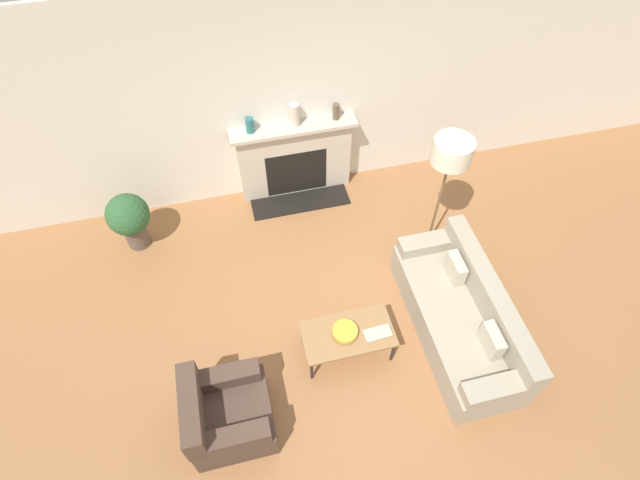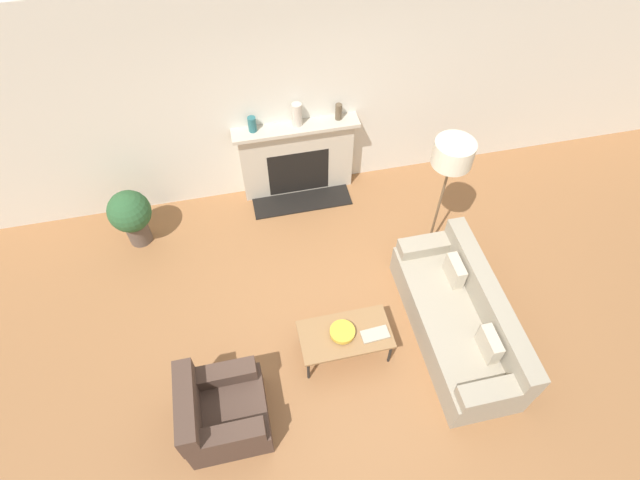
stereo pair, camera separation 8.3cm
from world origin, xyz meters
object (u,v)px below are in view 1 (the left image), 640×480
Objects in this scene: book at (378,333)px; mantel_vase_center_left at (294,115)px; armchair_near at (225,414)px; potted_plant at (129,218)px; coffee_table at (348,335)px; mantel_vase_left at (250,125)px; bowl at (345,331)px; floor_lamp at (451,158)px; mantel_vase_center_right at (336,111)px; fireplace at (295,160)px; couch at (461,316)px.

mantel_vase_center_left reaches higher than book.
potted_plant reaches higher than armchair_near.
mantel_vase_left is (-0.56, 2.59, 0.86)m from coffee_table.
bowl is 2.72m from mantel_vase_center_left.
mantel_vase_center_left is at bearing 0.00° from mantel_vase_left.
book is at bearing -131.41° from floor_lamp.
book is at bearing -14.50° from bowl.
book is 1.51× the size of mantel_vase_left.
coffee_table is 2.75m from mantel_vase_center_left.
mantel_vase_center_right is at bearing 81.85° from book.
fireplace is 0.88m from mantel_vase_center_right.
floor_lamp is 3.88m from potted_plant.
potted_plant reaches higher than couch.
armchair_near is at bearing -159.54° from coffee_table.
book is 3.33m from potted_plant.
bowl is at bearing -90.24° from fireplace.
fireplace is 1.99× the size of potted_plant.
bowl reaches higher than book.
fireplace is 2.68m from book.
potted_plant is at bearing 135.74° from book.
armchair_near is 2.95× the size of bowl.
couch is 6.68× the size of mantel_vase_center_left.
mantel_vase_left is at bearing 144.35° from floor_lamp.
mantel_vase_center_right reaches higher than armchair_near.
couch is 7.57× the size of bowl.
floor_lamp is (0.12, 1.23, 1.23)m from couch.
book is at bearing -83.08° from fireplace.
floor_lamp reaches higher than potted_plant.
mantel_vase_center_right is (1.09, 0.00, 0.01)m from mantel_vase_left.
mantel_vase_left is 1.87m from potted_plant.
mantel_vase_center_right is at bearing 77.63° from bowl.
mantel_vase_left reaches higher than potted_plant.
couch is 1.17× the size of floor_lamp.
book is at bearing -41.11° from potted_plant.
mantel_vase_center_right reaches higher than bowl.
armchair_near is at bearing -168.69° from book.
potted_plant reaches higher than book.
coffee_table is 2.79m from mantel_vase_left.
armchair_near is 3.34m from mantel_vase_left.
fireplace is 2.24m from potted_plant.
potted_plant is (-2.21, -0.48, -0.78)m from mantel_vase_center_left.
bowl is (1.34, 0.52, 0.14)m from armchair_near.
armchair_near is 1.47m from coffee_table.
mantel_vase_left is at bearing 101.42° from bowl.
couch is 3.35m from mantel_vase_left.
armchair_near is 2.76m from potted_plant.
fireplace is at bearing -23.60° from armchair_near.
bowl is 2.15m from floor_lamp.
mantel_vase_center_right is (0.53, 0.00, -0.05)m from mantel_vase_center_left.
bowl is 0.15× the size of floor_lamp.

